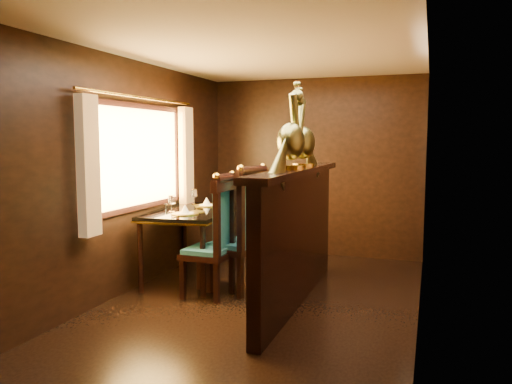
# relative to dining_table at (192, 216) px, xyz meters

# --- Properties ---
(ground) EXTENTS (5.00, 5.00, 0.00)m
(ground) POSITION_rel_dining_table_xyz_m (1.05, -0.72, -0.75)
(ground) COLOR black
(ground) RESTS_ON ground
(room_shell) EXTENTS (3.04, 5.04, 2.52)m
(room_shell) POSITION_rel_dining_table_xyz_m (0.97, -0.71, 0.83)
(room_shell) COLOR black
(room_shell) RESTS_ON ground
(partition) EXTENTS (0.26, 2.70, 1.36)m
(partition) POSITION_rel_dining_table_xyz_m (1.38, -0.42, -0.04)
(partition) COLOR black
(partition) RESTS_ON ground
(dining_table) EXTENTS (0.98, 1.47, 1.03)m
(dining_table) POSITION_rel_dining_table_xyz_m (0.00, 0.00, 0.00)
(dining_table) COLOR black
(dining_table) RESTS_ON ground
(chair_left) EXTENTS (0.61, 0.63, 1.39)m
(chair_left) POSITION_rel_dining_table_xyz_m (0.78, -0.29, -0.03)
(chair_left) COLOR black
(chair_left) RESTS_ON ground
(chair_right) EXTENTS (0.48, 0.53, 1.32)m
(chair_right) POSITION_rel_dining_table_xyz_m (0.57, -0.54, -0.06)
(chair_right) COLOR black
(chair_right) RESTS_ON ground
(peacock_left) EXTENTS (0.26, 0.70, 0.83)m
(peacock_left) POSITION_rel_dining_table_xyz_m (1.38, -0.68, 1.03)
(peacock_left) COLOR #1B5330
(peacock_left) RESTS_ON partition
(peacock_right) EXTENTS (0.25, 0.66, 0.79)m
(peacock_right) POSITION_rel_dining_table_xyz_m (1.38, -0.21, 1.00)
(peacock_right) COLOR #1B5330
(peacock_right) RESTS_ON partition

